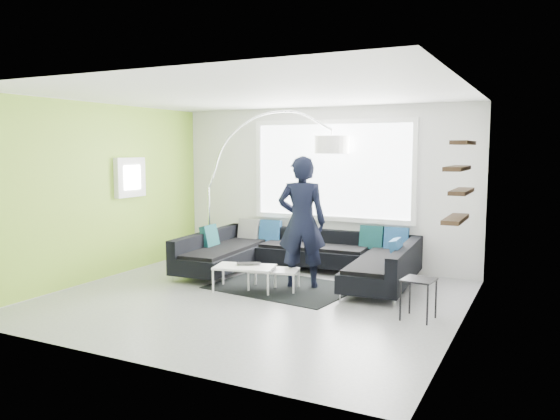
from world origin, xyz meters
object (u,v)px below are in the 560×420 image
(arc_lamp, at_px, (209,188))
(laptop, at_px, (249,264))
(side_table, at_px, (418,299))
(person, at_px, (302,222))
(sectional_sofa, at_px, (299,257))
(coffee_table, at_px, (259,278))

(arc_lamp, bearing_deg, laptop, -49.70)
(arc_lamp, relative_size, side_table, 5.40)
(person, bearing_deg, sectional_sofa, -80.64)
(sectional_sofa, bearing_deg, arc_lamp, 166.41)
(person, relative_size, laptop, 4.62)
(sectional_sofa, xyz_separation_m, side_table, (2.18, -1.29, -0.09))
(side_table, distance_m, laptop, 2.58)
(coffee_table, relative_size, arc_lamp, 0.41)
(coffee_table, height_order, side_table, side_table)
(sectional_sofa, xyz_separation_m, person, (0.26, -0.48, 0.65))
(sectional_sofa, distance_m, person, 0.84)
(sectional_sofa, relative_size, arc_lamp, 1.35)
(side_table, bearing_deg, sectional_sofa, 149.35)
(coffee_table, relative_size, laptop, 2.61)
(sectional_sofa, bearing_deg, person, -65.08)
(sectional_sofa, bearing_deg, coffee_table, -106.48)
(arc_lamp, xyz_separation_m, laptop, (1.60, -1.35, -0.99))
(sectional_sofa, distance_m, laptop, 1.05)
(arc_lamp, xyz_separation_m, side_table, (4.15, -1.66, -1.12))
(coffee_table, relative_size, person, 0.57)
(coffee_table, bearing_deg, laptop, -176.24)
(coffee_table, distance_m, laptop, 0.25)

